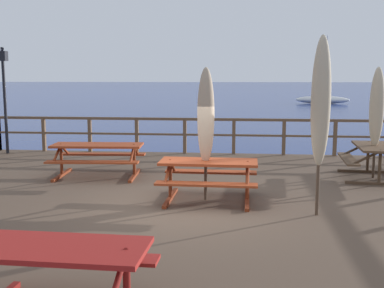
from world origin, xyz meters
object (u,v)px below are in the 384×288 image
(picnic_table_mid_centre, at_px, (209,172))
(sailboat_distant, at_px, (322,99))
(patio_umbrella_tall_mid_left, at_px, (377,108))
(lamp_post_hooked, at_px, (4,84))
(picnic_table_back_right, at_px, (374,155))
(patio_umbrella_tall_mid_right, at_px, (206,117))
(picnic_table_mid_right, at_px, (97,153))
(picnic_table_mid_left, at_px, (51,267))
(patio_umbrella_short_front, at_px, (321,102))

(picnic_table_mid_centre, relative_size, sailboat_distant, 0.24)
(patio_umbrella_tall_mid_left, xyz_separation_m, lamp_post_hooked, (-10.09, 2.37, 0.49))
(picnic_table_back_right, distance_m, sailboat_distant, 45.46)
(picnic_table_back_right, distance_m, patio_umbrella_tall_mid_left, 1.07)
(patio_umbrella_tall_mid_left, xyz_separation_m, patio_umbrella_tall_mid_right, (-3.71, -2.40, -0.03))
(picnic_table_mid_centre, xyz_separation_m, patio_umbrella_tall_mid_right, (-0.06, 0.04, 1.03))
(lamp_post_hooked, bearing_deg, picnic_table_mid_right, -37.94)
(picnic_table_back_right, relative_size, picnic_table_mid_left, 0.99)
(picnic_table_back_right, xyz_separation_m, lamp_post_hooked, (-10.07, 2.44, 1.56))
(patio_umbrella_tall_mid_right, xyz_separation_m, lamp_post_hooked, (-6.38, 4.77, 0.52))
(picnic_table_back_right, xyz_separation_m, picnic_table_mid_centre, (-3.63, -2.37, 0.00))
(patio_umbrella_tall_mid_right, bearing_deg, patio_umbrella_short_front, -22.25)
(lamp_post_hooked, bearing_deg, picnic_table_mid_left, -60.81)
(picnic_table_back_right, bearing_deg, picnic_table_mid_right, -176.05)
(patio_umbrella_short_front, bearing_deg, picnic_table_back_right, 60.87)
(lamp_post_hooked, bearing_deg, sailboat_distant, 69.07)
(picnic_table_mid_right, relative_size, sailboat_distant, 0.28)
(picnic_table_back_right, bearing_deg, picnic_table_mid_centre, -146.92)
(picnic_table_mid_right, distance_m, patio_umbrella_short_front, 5.51)
(patio_umbrella_short_front, xyz_separation_m, patio_umbrella_tall_mid_right, (-1.95, 0.80, -0.32))
(picnic_table_mid_centre, bearing_deg, patio_umbrella_tall_mid_right, 147.00)
(picnic_table_mid_centre, height_order, patio_umbrella_short_front, patio_umbrella_short_front)
(picnic_table_mid_centre, distance_m, picnic_table_mid_right, 3.35)
(picnic_table_mid_right, distance_m, patio_umbrella_tall_mid_right, 3.43)
(picnic_table_mid_centre, relative_size, patio_umbrella_short_front, 0.61)
(patio_umbrella_short_front, bearing_deg, picnic_table_mid_right, 149.88)
(patio_umbrella_tall_mid_right, relative_size, lamp_post_hooked, 0.78)
(patio_umbrella_short_front, bearing_deg, patio_umbrella_tall_mid_right, 157.75)
(picnic_table_mid_left, relative_size, picnic_table_mid_right, 0.85)
(patio_umbrella_tall_mid_right, relative_size, sailboat_distant, 0.32)
(picnic_table_mid_left, relative_size, patio_umbrella_tall_mid_right, 0.74)
(picnic_table_back_right, height_order, picnic_table_mid_left, same)
(picnic_table_back_right, height_order, patio_umbrella_tall_mid_right, patio_umbrella_tall_mid_right)
(picnic_table_mid_centre, xyz_separation_m, patio_umbrella_tall_mid_left, (3.66, 2.44, 1.06))
(picnic_table_mid_left, height_order, patio_umbrella_tall_mid_right, patio_umbrella_tall_mid_right)
(picnic_table_mid_right, height_order, patio_umbrella_tall_mid_right, patio_umbrella_tall_mid_right)
(picnic_table_mid_right, distance_m, sailboat_distant, 47.18)
(picnic_table_mid_centre, bearing_deg, picnic_table_mid_left, -103.89)
(picnic_table_mid_centre, distance_m, patio_umbrella_tall_mid_left, 4.52)
(picnic_table_mid_centre, height_order, lamp_post_hooked, lamp_post_hooked)
(patio_umbrella_tall_mid_left, distance_m, sailboat_distant, 45.41)
(picnic_table_mid_centre, bearing_deg, patio_umbrella_short_front, -21.88)
(patio_umbrella_tall_mid_right, bearing_deg, picnic_table_back_right, 32.25)
(picnic_table_mid_left, height_order, picnic_table_mid_centre, same)
(picnic_table_back_right, height_order, patio_umbrella_short_front, patio_umbrella_short_front)
(patio_umbrella_tall_mid_right, distance_m, sailboat_distant, 48.41)
(patio_umbrella_tall_mid_left, bearing_deg, picnic_table_back_right, -109.21)
(picnic_table_mid_left, relative_size, sailboat_distant, 0.24)
(picnic_table_back_right, bearing_deg, lamp_post_hooked, 166.36)
(sailboat_distant, bearing_deg, patio_umbrella_tall_mid_right, -101.82)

